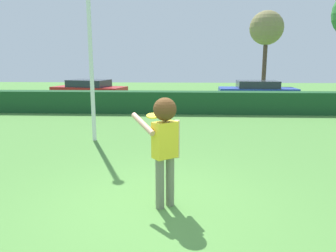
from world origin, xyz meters
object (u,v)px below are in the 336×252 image
lamppost (90,37)px  parked_car_red (89,89)px  frisbee (153,116)px  parked_car_blue (257,91)px  person (165,137)px  willow_tree (266,29)px

lamppost → parked_car_red: lamppost is taller
frisbee → lamppost: (-2.15, 3.93, 1.57)m
lamppost → parked_car_blue: bearing=52.9°
person → willow_tree: bearing=71.8°
parked_car_red → person: bearing=-69.1°
parked_car_red → lamppost: bearing=-73.0°
parked_car_red → parked_car_blue: same height
parked_car_red → parked_car_blue: 9.64m
person → lamppost: (-2.37, 4.36, 1.83)m
lamppost → willow_tree: 15.06m
frisbee → parked_car_red: frisbee is taller
parked_car_blue → willow_tree: size_ratio=0.77×
parked_car_blue → willow_tree: 5.38m
frisbee → parked_car_blue: (4.62, 12.88, -0.75)m
frisbee → parked_car_red: bearing=110.7°
person → willow_tree: (5.62, 17.05, 3.18)m
frisbee → willow_tree: 17.85m
willow_tree → parked_car_blue: bearing=-108.1°
willow_tree → lamppost: bearing=-122.2°
person → lamppost: size_ratio=0.33×
parked_car_red → willow_tree: 11.93m
willow_tree → parked_car_red: bearing=-162.9°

